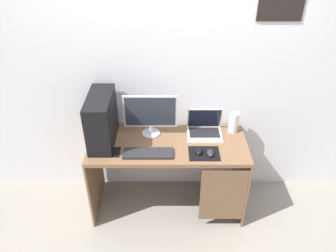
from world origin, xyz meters
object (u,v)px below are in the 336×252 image
object	(u,v)px
laptop	(204,129)
cell_phone	(116,152)
pc_tower	(102,120)
mouse_right	(210,153)
speaker	(234,122)
mouse_left	(199,151)
keyboard	(148,153)
monitor	(150,114)

from	to	relation	value
laptop	cell_phone	size ratio (longest dim) A/B	2.42
pc_tower	mouse_right	xyz separation A→B (m)	(0.92, -0.20, -0.20)
pc_tower	speaker	bearing A→B (deg)	7.08
mouse_left	laptop	bearing A→B (deg)	76.09
mouse_left	mouse_right	xyz separation A→B (m)	(0.09, -0.03, 0.00)
pc_tower	speaker	size ratio (longest dim) A/B	2.50
laptop	speaker	size ratio (longest dim) A/B	1.62
cell_phone	speaker	bearing A→B (deg)	17.07
laptop	speaker	distance (m)	0.27
pc_tower	cell_phone	distance (m)	0.31
mouse_left	keyboard	bearing A→B (deg)	-177.32
pc_tower	keyboard	distance (m)	0.50
monitor	mouse_left	bearing A→B (deg)	-33.55
pc_tower	laptop	distance (m)	0.93
keyboard	cell_phone	xyz separation A→B (m)	(-0.28, 0.02, -0.01)
laptop	mouse_left	distance (m)	0.31
laptop	pc_tower	bearing A→B (deg)	-172.56
keyboard	cell_phone	bearing A→B (deg)	174.96
monitor	mouse_right	bearing A→B (deg)	-30.49
pc_tower	mouse_right	size ratio (longest dim) A/B	5.07
pc_tower	keyboard	size ratio (longest dim) A/B	1.16
speaker	mouse_right	world-z (taller)	speaker
laptop	mouse_right	xyz separation A→B (m)	(0.02, -0.32, -0.03)
laptop	keyboard	distance (m)	0.59
cell_phone	monitor	bearing A→B (deg)	43.37
speaker	keyboard	world-z (taller)	speaker
mouse_right	keyboard	bearing A→B (deg)	179.45
monitor	cell_phone	xyz separation A→B (m)	(-0.29, -0.27, -0.21)
monitor	keyboard	xyz separation A→B (m)	(-0.01, -0.30, -0.20)
keyboard	mouse_left	distance (m)	0.43
keyboard	mouse_right	xyz separation A→B (m)	(0.52, -0.01, 0.01)
speaker	mouse_left	world-z (taller)	speaker
speaker	mouse_right	size ratio (longest dim) A/B	2.03
mouse_right	mouse_left	bearing A→B (deg)	165.26
monitor	mouse_left	xyz separation A→B (m)	(0.42, -0.28, -0.19)
monitor	laptop	xyz separation A→B (m)	(0.49, 0.02, -0.17)
keyboard	cell_phone	distance (m)	0.28
speaker	mouse_right	bearing A→B (deg)	-124.97
pc_tower	laptop	xyz separation A→B (m)	(0.90, 0.12, -0.17)
monitor	cell_phone	size ratio (longest dim) A/B	3.63
laptop	keyboard	world-z (taller)	laptop
monitor	speaker	xyz separation A→B (m)	(0.75, 0.05, -0.12)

